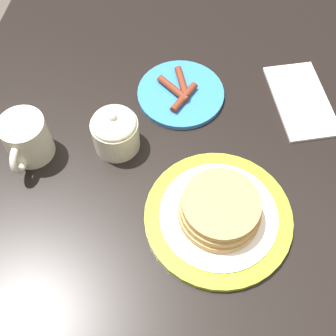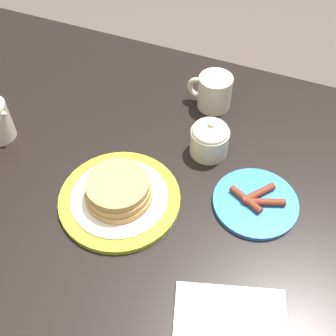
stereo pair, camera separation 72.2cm
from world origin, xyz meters
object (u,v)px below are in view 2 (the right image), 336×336
(sugar_bowl, at_px, (210,138))
(pancake_plate, at_px, (120,193))
(side_plate_bacon, at_px, (256,202))
(coffee_mug, at_px, (214,91))
(napkin, at_px, (230,315))

(sugar_bowl, bearing_deg, pancake_plate, 57.41)
(side_plate_bacon, xyz_separation_m, coffee_mug, (0.17, -0.24, 0.04))
(sugar_bowl, relative_size, napkin, 0.43)
(pancake_plate, xyz_separation_m, sugar_bowl, (-0.12, -0.19, 0.02))
(side_plate_bacon, distance_m, napkin, 0.23)
(pancake_plate, relative_size, coffee_mug, 2.23)
(side_plate_bacon, bearing_deg, sugar_bowl, -36.97)
(side_plate_bacon, relative_size, napkin, 0.82)
(pancake_plate, xyz_separation_m, side_plate_bacon, (-0.25, -0.09, -0.01))
(side_plate_bacon, xyz_separation_m, napkin, (-0.02, 0.23, -0.00))
(pancake_plate, distance_m, napkin, 0.31)
(coffee_mug, relative_size, sugar_bowl, 1.23)
(coffee_mug, xyz_separation_m, sugar_bowl, (-0.04, 0.15, -0.00))
(pancake_plate, height_order, napkin, pancake_plate)
(side_plate_bacon, height_order, sugar_bowl, sugar_bowl)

